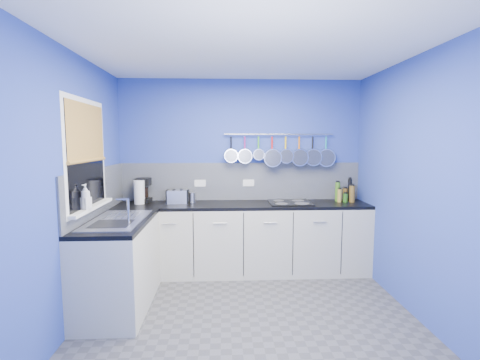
{
  "coord_description": "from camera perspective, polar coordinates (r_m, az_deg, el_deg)",
  "views": [
    {
      "loc": [
        -0.24,
        -3.18,
        1.68
      ],
      "look_at": [
        -0.05,
        0.75,
        1.25
      ],
      "focal_mm": 26.14,
      "sensor_mm": 36.0,
      "label": 1
    }
  ],
  "objects": [
    {
      "name": "wall_left",
      "position": [
        3.49,
        -25.87,
        -1.48
      ],
      "size": [
        0.02,
        3.0,
        2.5
      ],
      "primitive_type": "cube",
      "color": "#2D43A1",
      "rests_on": "ground"
    },
    {
      "name": "pan_6",
      "position": [
        4.77,
        11.76,
        4.79
      ],
      "size": [
        0.23,
        0.09,
        0.42
      ],
      "primitive_type": null,
      "color": "silver",
      "rests_on": "pot_rail"
    },
    {
      "name": "mixer_tap",
      "position": [
        3.48,
        -17.76,
        -4.83
      ],
      "size": [
        0.12,
        0.08,
        0.26
      ],
      "primitive_type": null,
      "color": "silver",
      "rests_on": "worktop_left"
    },
    {
      "name": "cabinet_run_back",
      "position": [
        4.56,
        0.36,
        -9.66
      ],
      "size": [
        3.2,
        0.6,
        0.86
      ],
      "primitive_type": "cube",
      "color": "#BBB8A6",
      "rests_on": "ground"
    },
    {
      "name": "pan_2",
      "position": [
        4.64,
        3.03,
        5.37
      ],
      "size": [
        0.15,
        0.09,
        0.34
      ],
      "primitive_type": null,
      "color": "silver",
      "rests_on": "pot_rail"
    },
    {
      "name": "canister",
      "position": [
        4.59,
        -7.84,
        -2.81
      ],
      "size": [
        0.1,
        0.1,
        0.12
      ],
      "primitive_type": "cylinder",
      "rotation": [
        0.0,
        0.0,
        0.14
      ],
      "color": "silver",
      "rests_on": "worktop_back"
    },
    {
      "name": "ceiling",
      "position": [
        3.29,
        1.6,
        20.82
      ],
      "size": [
        3.2,
        3.0,
        0.02
      ],
      "primitive_type": "cube",
      "color": "white",
      "rests_on": "ground"
    },
    {
      "name": "paper_towel",
      "position": [
        4.58,
        -16.12,
        -1.92
      ],
      "size": [
        0.17,
        0.17,
        0.3
      ],
      "primitive_type": "cylinder",
      "rotation": [
        0.0,
        0.0,
        -0.33
      ],
      "color": "white",
      "rests_on": "worktop_back"
    },
    {
      "name": "window_sill",
      "position": [
        3.77,
        -23.09,
        -4.11
      ],
      "size": [
        0.1,
        0.98,
        0.03
      ],
      "primitive_type": "cube",
      "color": "white",
      "rests_on": "wall_left"
    },
    {
      "name": "worktop_back",
      "position": [
        4.46,
        0.36,
        -4.09
      ],
      "size": [
        3.2,
        0.6,
        0.04
      ],
      "primitive_type": "cube",
      "color": "black",
      "rests_on": "cabinet_run_back"
    },
    {
      "name": "socket_left",
      "position": [
        4.7,
        -6.53,
        -0.52
      ],
      "size": [
        0.15,
        0.01,
        0.09
      ],
      "primitive_type": "cube",
      "color": "white",
      "rests_on": "backsplash_back"
    },
    {
      "name": "sink_unit",
      "position": [
        3.72,
        -19.37,
        -6.17
      ],
      "size": [
        0.5,
        0.95,
        0.01
      ],
      "primitive_type": "cube",
      "color": "silver",
      "rests_on": "worktop_left"
    },
    {
      "name": "pan_5",
      "position": [
        4.73,
        9.62,
        4.82
      ],
      "size": [
        0.23,
        0.1,
        0.42
      ],
      "primitive_type": null,
      "color": "silver",
      "rests_on": "pot_rail"
    },
    {
      "name": "wall_right",
      "position": [
        3.7,
        27.23,
        -1.13
      ],
      "size": [
        0.02,
        3.0,
        2.5
      ],
      "primitive_type": "cube",
      "color": "#2D43A1",
      "rests_on": "ground"
    },
    {
      "name": "socket_right",
      "position": [
        4.7,
        1.4,
        -0.48
      ],
      "size": [
        0.15,
        0.01,
        0.09
      ],
      "primitive_type": "cube",
      "color": "white",
      "rests_on": "backsplash_back"
    },
    {
      "name": "cabinet_run_left",
      "position": [
        3.85,
        -19.11,
        -13.08
      ],
      "size": [
        0.6,
        1.2,
        0.86
      ],
      "primitive_type": "cube",
      "color": "#BBB8A6",
      "rests_on": "ground"
    },
    {
      "name": "backsplash_left",
      "position": [
        4.05,
        -22.2,
        -1.75
      ],
      "size": [
        0.02,
        1.8,
        0.5
      ],
      "primitive_type": "cube",
      "color": "gray",
      "rests_on": "wall_left"
    },
    {
      "name": "soap_bottle_a",
      "position": [
        3.58,
        -23.9,
        -2.51
      ],
      "size": [
        0.11,
        0.11,
        0.24
      ],
      "primitive_type": "imported",
      "rotation": [
        0.0,
        0.0,
        -0.18
      ],
      "color": "white",
      "rests_on": "window_sill"
    },
    {
      "name": "coffee_maker",
      "position": [
        4.66,
        -15.54,
        -1.65
      ],
      "size": [
        0.2,
        0.22,
        0.32
      ],
      "primitive_type": null,
      "rotation": [
        0.0,
        0.0,
        -0.1
      ],
      "color": "black",
      "rests_on": "worktop_back"
    },
    {
      "name": "condiment_1",
      "position": [
        4.84,
        16.78,
        -2.29
      ],
      "size": [
        0.07,
        0.07,
        0.17
      ],
      "primitive_type": "cylinder",
      "color": "brown",
      "rests_on": "worktop_back"
    },
    {
      "name": "condiment_3",
      "position": [
        4.76,
        17.83,
        -2.18
      ],
      "size": [
        0.07,
        0.07,
        0.21
      ],
      "primitive_type": "cylinder",
      "color": "brown",
      "rests_on": "worktop_back"
    },
    {
      "name": "floor",
      "position": [
        3.61,
        1.47,
        -21.69
      ],
      "size": [
        3.2,
        3.0,
        0.02
      ],
      "primitive_type": "cube",
      "color": "#47474C",
      "rests_on": "ground"
    },
    {
      "name": "bamboo_blind",
      "position": [
        3.72,
        -23.76,
        7.17
      ],
      "size": [
        0.01,
        0.9,
        0.55
      ],
      "primitive_type": "cube",
      "color": "#C1843D",
      "rests_on": "wall_left"
    },
    {
      "name": "soap_bottle_b",
      "position": [
        3.58,
        -23.88,
        -3.05
      ],
      "size": [
        0.1,
        0.1,
        0.17
      ],
      "primitive_type": "imported",
      "rotation": [
        0.0,
        0.0,
        -0.39
      ],
      "color": "white",
      "rests_on": "window_sill"
    },
    {
      "name": "pan_1",
      "position": [
        4.63,
        0.78,
        5.11
      ],
      "size": [
        0.19,
        0.1,
        0.38
      ],
      "primitive_type": null,
      "color": "silver",
      "rests_on": "pot_rail"
    },
    {
      "name": "toaster",
      "position": [
        4.53,
        -10.13,
        -2.69
      ],
      "size": [
        0.27,
        0.17,
        0.17
      ],
      "primitive_type": "cube",
      "rotation": [
        0.0,
        0.0,
        0.08
      ],
      "color": "silver",
      "rests_on": "worktop_back"
    },
    {
      "name": "window_glass",
      "position": [
        3.73,
        -23.72,
        3.71
      ],
      "size": [
        0.01,
        0.9,
        1.0
      ],
      "primitive_type": "cube",
      "color": "black",
      "rests_on": "wall_left"
    },
    {
      "name": "condiment_2",
      "position": [
        4.79,
        15.64,
        -1.86
      ],
      "size": [
        0.06,
        0.06,
        0.25
      ],
      "primitive_type": "cylinder",
      "color": "#3F721E",
      "rests_on": "worktop_back"
    },
    {
      "name": "pan_3",
      "position": [
        4.67,
        5.25,
        4.8
      ],
      "size": [
        0.24,
        0.12,
        0.43
      ],
      "primitive_type": null,
      "color": "silver",
      "rests_on": "pot_rail"
    },
    {
      "name": "pot_rail",
      "position": [
        4.69,
        6.37,
        7.43
      ],
      "size": [
        1.45,
        0.02,
        0.02
      ],
      "primitive_type": "cylinder",
      "rotation": [
        0.0,
        1.57,
        0.0
      ],
      "color": "silver",
      "rests_on": "wall_back"
    },
    {
      "name": "wall_front",
      "position": [
        1.74,
        5.28,
        -8.13
      ],
      "size": [
        3.2,
        0.02,
        2.5
      ],
      "primitive_type": "cube",
      "color": "#2D43A1",
      "rests_on": "ground"
    },
    {
      "name": "condiment_4",
      "position": [
        4.74,
        16.83,
        -2.81
      ],
      "size": [
        0.06,
        0.06,
        0.11
      ],
      "primitive_type": "cylinder",
      "color": "#265919",
      "rests_on": "worktop_back"
    },
    {
      "name": "window_frame",
      "position": [
        3.73,
        -23.79,
        3.71
      ],
      "size": [
        0.01,
        1.0,
        1.1
      ],
      "primitive_type": "cube",
      "color": "white",
      "rests_on": "wall_left"
    },
    {
      "name": "pan_4",
      "position": [
        4.69,
        7.46,
        5.05
      ],
      "size": [
        0.2,
        0.1,
        0.39
      ],
      "primitive_type": null,
      "color": "silver",
      "rests_on": "pot_rail"
    },
    {
      "name": "condiment_5",
      "position": [
        4.72,
        15.95,
        -2.48
      ],
      "size": [
        0.05,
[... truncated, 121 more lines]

